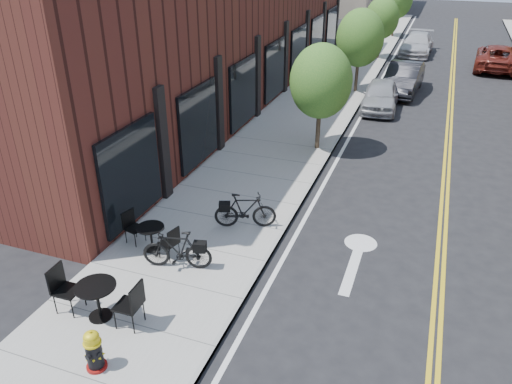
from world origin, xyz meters
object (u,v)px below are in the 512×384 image
at_px(parked_car_a, 381,95).
at_px(parked_car_b, 403,78).
at_px(fire_hydrant, 94,350).
at_px(parked_car_c, 417,44).
at_px(parked_car_far, 498,57).
at_px(bistro_set_c, 151,235).
at_px(bicycle_right, 245,210).
at_px(bicycle_left, 177,250).
at_px(bistro_set_b, 97,297).

relative_size(parked_car_a, parked_car_b, 0.86).
bearing_deg(fire_hydrant, parked_car_c, 99.68).
bearing_deg(parked_car_c, parked_car_far, -26.64).
height_order(bistro_set_c, parked_car_b, parked_car_b).
relative_size(bicycle_right, bistro_set_c, 1.02).
distance_m(bicycle_left, parked_car_c, 27.10).
bearing_deg(fire_hydrant, parked_car_a, 97.30).
bearing_deg(bicycle_left, bicycle_right, 146.09).
relative_size(bicycle_left, bicycle_right, 1.00).
xyz_separation_m(parked_car_a, parked_car_b, (0.70, 3.08, 0.08)).
relative_size(bicycle_left, parked_car_c, 0.36).
bearing_deg(parked_car_far, fire_hydrant, 77.24).
height_order(bistro_set_b, bistro_set_c, bistro_set_b).
bearing_deg(bicycle_left, parked_car_a, 155.08).
bearing_deg(parked_car_c, bistro_set_b, -96.07).
bearing_deg(bistro_set_b, fire_hydrant, -58.73).
bearing_deg(parked_car_c, bicycle_right, -94.01).
height_order(fire_hydrant, parked_car_a, parked_car_a).
relative_size(parked_car_a, parked_car_far, 0.74).
xyz_separation_m(fire_hydrant, parked_car_b, (3.44, 20.62, 0.20)).
relative_size(bicycle_right, parked_car_a, 0.44).
bearing_deg(parked_car_a, bicycle_left, -104.04).
xyz_separation_m(parked_car_a, parked_car_c, (0.70, 12.62, 0.02)).
relative_size(bicycle_right, parked_car_far, 0.32).
height_order(bicycle_right, parked_car_a, parked_car_a).
distance_m(bicycle_right, parked_car_b, 15.29).
bearing_deg(parked_car_a, parked_car_far, 58.45).
xyz_separation_m(bistro_set_c, parked_car_far, (9.23, 23.80, 0.16)).
height_order(bicycle_left, bistro_set_b, bistro_set_b).
bearing_deg(bicycle_right, bistro_set_c, 115.38).
relative_size(bistro_set_c, parked_car_far, 0.32).
distance_m(bicycle_right, bistro_set_c, 2.57).
xyz_separation_m(bicycle_right, parked_car_a, (1.97, 11.97, 0.03)).
bearing_deg(bicycle_right, parked_car_b, -30.05).
relative_size(bicycle_left, bistro_set_c, 1.02).
height_order(parked_car_a, parked_car_b, parked_car_b).
height_order(bicycle_left, parked_car_far, parked_car_far).
xyz_separation_m(parked_car_c, parked_car_far, (4.76, -2.62, 0.04)).
bearing_deg(bicycle_right, bistro_set_b, 140.74).
bearing_deg(parked_car_c, fire_hydrant, -94.33).
height_order(parked_car_a, parked_car_far, parked_car_far).
xyz_separation_m(bistro_set_b, parked_car_a, (3.50, 16.36, 0.01)).
bearing_deg(parked_car_b, bistro_set_c, -100.92).
bearing_deg(bistro_set_c, parked_car_b, 89.80).
distance_m(bistro_set_b, parked_car_far, 27.84).
distance_m(parked_car_b, parked_car_c, 9.53).
bearing_deg(bistro_set_b, parked_car_far, 69.66).
xyz_separation_m(fire_hydrant, parked_car_a, (2.74, 17.53, 0.12)).
bearing_deg(bicycle_right, parked_car_c, -26.19).
bearing_deg(bicycle_right, parked_car_a, -29.33).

